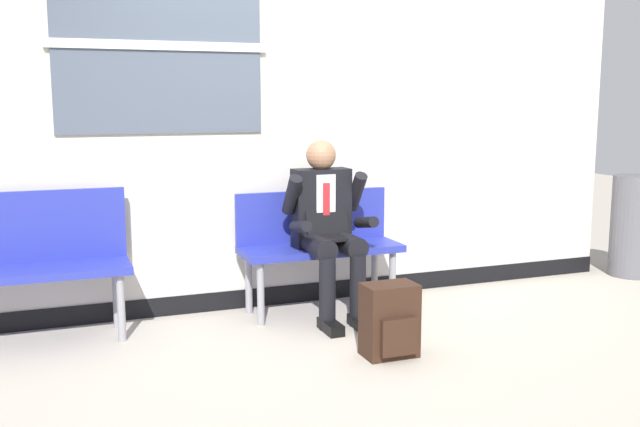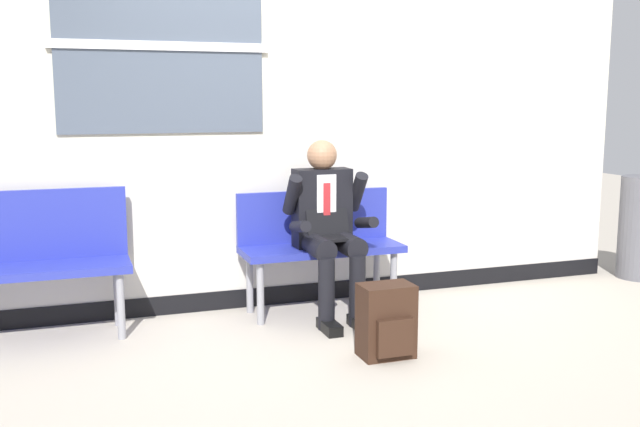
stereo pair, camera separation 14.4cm
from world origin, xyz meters
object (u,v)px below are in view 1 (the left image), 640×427
person_seated (328,224)px  trash_bin (633,226)px  backpack (390,321)px  bench_empty (38,255)px  bench_with_person (318,240)px

person_seated → trash_bin: size_ratio=1.42×
backpack → person_seated: bearing=93.3°
bench_empty → trash_bin: bearing=-0.3°
bench_empty → person_seated: size_ratio=0.89×
person_seated → backpack: (0.05, -0.88, -0.44)m
person_seated → backpack: bearing=-86.7°
bench_empty → bench_with_person: bearing=-0.3°
person_seated → backpack: 0.98m
bench_empty → person_seated: 1.89m
bench_with_person → bench_empty: size_ratio=1.05×
bench_with_person → backpack: (0.05, -1.07, -0.30)m
bench_with_person → person_seated: bearing=-90.0°
bench_empty → trash_bin: size_ratio=1.26×
trash_bin → person_seated: bearing=-176.5°
bench_with_person → person_seated: (-0.00, -0.19, 0.14)m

